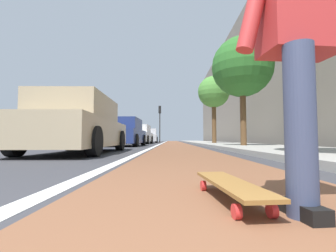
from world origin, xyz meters
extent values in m
plane|color=#38383D|center=(10.00, 0.00, 0.00)|extent=(80.00, 80.00, 0.00)
cube|color=brown|center=(24.00, 0.00, 0.00)|extent=(56.00, 2.01, 0.00)
cube|color=silver|center=(20.00, 1.15, 0.00)|extent=(52.00, 0.16, 0.01)
cube|color=#9E9B93|center=(18.00, -3.03, 0.06)|extent=(52.00, 3.20, 0.12)
cube|color=gray|center=(22.00, -6.09, 5.47)|extent=(40.00, 1.20, 10.94)
cylinder|color=red|center=(1.35, 0.10, 0.04)|extent=(0.07, 0.04, 0.07)
cylinder|color=red|center=(1.37, -0.07, 0.04)|extent=(0.07, 0.04, 0.07)
cylinder|color=red|center=(0.76, 0.03, 0.04)|extent=(0.07, 0.04, 0.07)
cylinder|color=red|center=(0.78, -0.14, 0.04)|extent=(0.07, 0.04, 0.07)
cube|color=silver|center=(1.36, 0.01, 0.08)|extent=(0.07, 0.13, 0.02)
cube|color=silver|center=(0.77, -0.06, 0.08)|extent=(0.07, 0.13, 0.02)
cube|color=olive|center=(1.07, -0.02, 0.10)|extent=(0.86, 0.30, 0.02)
cylinder|color=#384260|center=(0.78, -0.29, 0.41)|extent=(0.14, 0.14, 0.82)
cylinder|color=#384260|center=(1.06, -0.44, 0.41)|extent=(0.14, 0.14, 0.82)
cube|color=black|center=(0.78, -0.29, 0.04)|extent=(0.27, 0.13, 0.07)
cube|color=#B22D2D|center=(0.92, -0.37, 1.12)|extent=(0.28, 0.42, 0.60)
cube|color=tan|center=(5.90, 2.78, 0.53)|extent=(4.58, 1.84, 0.70)
cube|color=tan|center=(5.75, 2.77, 1.18)|extent=(2.53, 1.65, 0.60)
cube|color=#4C606B|center=(7.00, 2.80, 1.18)|extent=(0.08, 1.51, 0.51)
cylinder|color=black|center=(7.28, 3.63, 0.32)|extent=(0.65, 0.24, 0.64)
cylinder|color=black|center=(7.33, 2.00, 0.32)|extent=(0.65, 0.24, 0.64)
cylinder|color=black|center=(4.47, 3.56, 0.32)|extent=(0.65, 0.24, 0.64)
cylinder|color=black|center=(4.52, 1.92, 0.32)|extent=(0.65, 0.24, 0.64)
cube|color=navy|center=(12.21, 2.84, 0.52)|extent=(4.14, 1.90, 0.70)
cube|color=navy|center=(12.06, 2.85, 1.17)|extent=(2.30, 1.71, 0.60)
cube|color=#4C606B|center=(13.18, 2.82, 1.17)|extent=(0.08, 1.57, 0.51)
cylinder|color=black|center=(13.50, 3.66, 0.31)|extent=(0.64, 0.24, 0.63)
cylinder|color=black|center=(13.45, 1.96, 0.31)|extent=(0.64, 0.24, 0.63)
cylinder|color=black|center=(10.96, 3.73, 0.31)|extent=(0.64, 0.24, 0.63)
cylinder|color=black|center=(10.92, 2.03, 0.31)|extent=(0.64, 0.24, 0.63)
cube|color=silver|center=(18.53, 2.91, 0.54)|extent=(4.48, 1.91, 0.70)
cube|color=silver|center=(18.38, 2.91, 1.19)|extent=(2.48, 1.71, 0.60)
cube|color=#4C606B|center=(19.60, 2.87, 1.19)|extent=(0.09, 1.56, 0.51)
cylinder|color=black|center=(19.93, 3.70, 0.33)|extent=(0.67, 0.24, 0.66)
cylinder|color=black|center=(19.88, 2.02, 0.33)|extent=(0.67, 0.24, 0.66)
cylinder|color=black|center=(17.19, 3.79, 0.33)|extent=(0.67, 0.24, 0.66)
cylinder|color=black|center=(17.14, 2.11, 0.33)|extent=(0.67, 0.24, 0.66)
cube|color=#B7B7BC|center=(24.79, 2.72, 0.52)|extent=(4.09, 1.92, 0.70)
cube|color=#B7B7BC|center=(24.64, 2.71, 1.17)|extent=(2.28, 1.70, 0.60)
cube|color=#4C606B|center=(25.74, 2.76, 1.17)|extent=(0.11, 1.54, 0.51)
cylinder|color=black|center=(26.00, 3.60, 0.31)|extent=(0.64, 0.25, 0.63)
cylinder|color=black|center=(26.07, 1.95, 0.31)|extent=(0.64, 0.25, 0.63)
cylinder|color=black|center=(23.51, 3.49, 0.31)|extent=(0.64, 0.25, 0.63)
cylinder|color=black|center=(23.59, 1.84, 0.31)|extent=(0.64, 0.25, 0.63)
cylinder|color=#2D2D2D|center=(25.06, 1.55, 1.60)|extent=(0.12, 0.12, 3.21)
cube|color=black|center=(25.06, 1.55, 3.61)|extent=(0.24, 0.28, 0.80)
sphere|color=red|center=(25.19, 1.55, 3.87)|extent=(0.16, 0.16, 0.16)
sphere|color=#392907|center=(25.19, 1.55, 3.61)|extent=(0.16, 0.16, 0.16)
sphere|color=black|center=(25.19, 1.55, 3.35)|extent=(0.16, 0.16, 0.16)
cylinder|color=brown|center=(9.24, -2.63, 1.25)|extent=(0.24, 0.24, 2.49)
sphere|color=#2D6B28|center=(9.24, -2.63, 3.36)|extent=(2.49, 2.49, 2.49)
cylinder|color=brown|center=(15.71, -2.63, 1.44)|extent=(0.29, 0.29, 2.88)
sphere|color=#4C8C38|center=(15.71, -2.63, 3.64)|extent=(2.18, 2.18, 2.18)
camera|label=1|loc=(-0.33, 0.32, 0.36)|focal=25.05mm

